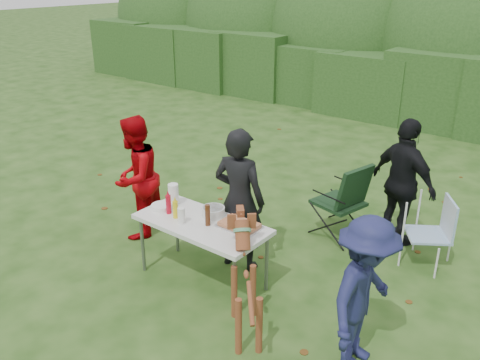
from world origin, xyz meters
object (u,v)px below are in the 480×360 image
Objects in this scene: dog at (246,289)px; ketchup_bottle at (169,204)px; person_cook at (239,200)px; beer_bottle at (208,215)px; person_black_puffy at (403,183)px; mustard_bottle at (175,210)px; paper_towel_roll at (173,195)px; folding_table at (202,226)px; person_red_jacket at (135,178)px; child at (364,294)px; camping_chair at (339,198)px; lawn_chair at (428,232)px.

dog is 4.90× the size of ketchup_bottle.
beer_bottle is (-0.03, -0.52, 0.01)m from person_cook.
person_black_puffy is 8.28× the size of mustard_bottle.
paper_towel_roll is (-0.11, 0.19, 0.02)m from ketchup_bottle.
person_cook is at bearing 75.65° from folding_table.
person_black_puffy is at bearing 59.47° from beer_bottle.
person_cook is 1.06× the size of person_red_jacket.
child is 2.27m from mustard_bottle.
person_black_puffy is 1.59× the size of camping_chair.
paper_towel_roll is at bearing 166.94° from folding_table.
camping_chair is 4.34× the size of beer_bottle.
mustard_bottle is at bearing -13.00° from ketchup_bottle.
person_black_puffy reaches higher than dog.
folding_table is 0.55m from person_cook.
mustard_bottle is (-2.16, -1.99, 0.41)m from lawn_chair.
mustard_bottle is at bearing 9.24° from lawn_chair.
lawn_chair is at bearing -167.11° from camping_chair.
child is 1.88m from beer_bottle.
paper_towel_roll is (-1.49, 0.56, 0.36)m from dog.
lawn_chair is (1.74, 1.39, -0.43)m from person_cook.
beer_bottle reaches higher than lawn_chair.
dog is (-1.03, -0.31, -0.21)m from child.
camping_chair is at bearing 60.61° from ketchup_bottle.
paper_towel_roll is (-1.95, -2.06, 0.04)m from person_black_puffy.
mustard_bottle is (-1.24, 0.34, 0.33)m from dog.
ketchup_bottle reaches higher than folding_table.
camping_chair reaches higher than lawn_chair.
camping_chair is 5.20× the size of mustard_bottle.
ketchup_bottle is (-2.41, 0.05, 0.12)m from child.
person_red_jacket is 0.98× the size of person_black_puffy.
lawn_chair is at bearing 47.20° from beer_bottle.
beer_bottle is (0.40, 0.09, 0.02)m from mustard_bottle.
child is (1.97, -0.12, 0.04)m from folding_table.
person_red_jacket is (-1.54, -0.21, -0.05)m from person_cook.
camping_chair reaches higher than mustard_bottle.
child is 1.39× the size of camping_chair.
mustard_bottle is (-1.69, -2.29, 0.01)m from person_black_puffy.
folding_table is 6.82× the size of ketchup_bottle.
beer_bottle is (-1.30, -2.20, 0.03)m from person_black_puffy.
person_cook is at bearing 29.17° from paper_towel_roll.
camping_chair is (0.55, 1.41, -0.33)m from person_cook.
folding_table is 1.03× the size of child.
person_red_jacket is 7.36× the size of ketchup_bottle.
person_cook is 0.52m from beer_bottle.
person_black_puffy is (1.40, 2.19, 0.14)m from folding_table.
camping_chair is at bearing -36.24° from dog.
dog reaches higher than lawn_chair.
person_cook is 1.64× the size of camping_chair.
folding_table is 7.50× the size of mustard_bottle.
person_red_jacket is 1.50× the size of dog.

